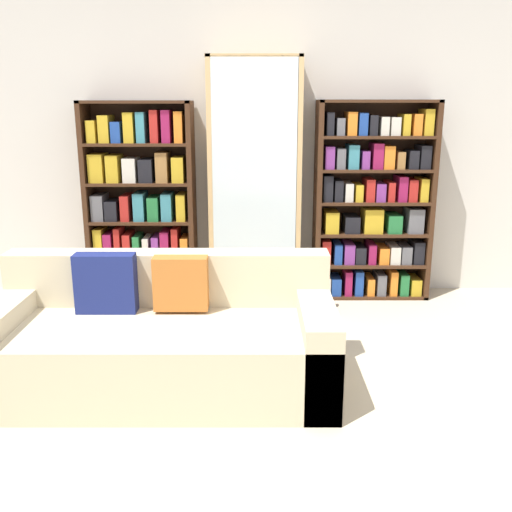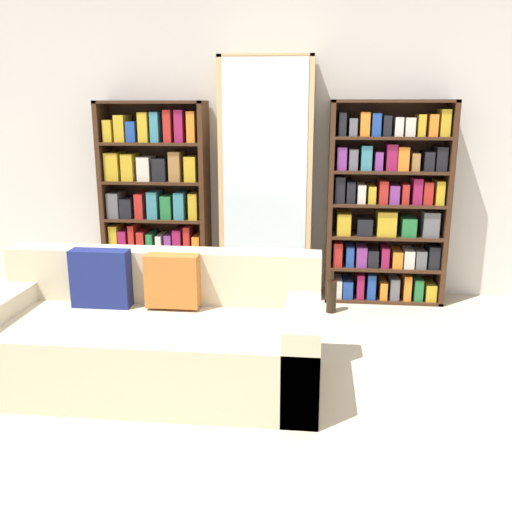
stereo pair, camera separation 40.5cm
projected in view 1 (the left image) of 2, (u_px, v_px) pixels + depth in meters
The scene contains 7 objects.
ground_plane at pixel (255, 420), 3.04m from camera, with size 16.00×16.00×0.00m, color beige.
wall_back at pixel (256, 138), 4.90m from camera, with size 7.13×0.06×2.70m.
couch at pixel (164, 341), 3.37m from camera, with size 2.00×0.88×0.77m.
bookshelf_left at pixel (142, 204), 4.84m from camera, with size 0.91×0.32×1.66m.
display_cabinet at pixel (256, 183), 4.78m from camera, with size 0.76×0.36×2.01m.
bookshelf_right at pixel (375, 204), 4.84m from camera, with size 0.98×0.32×1.67m.
wine_bottle at pixel (325, 293), 4.64m from camera, with size 0.08×0.08×0.34m.
Camera 1 is at (0.01, -2.71, 1.63)m, focal length 40.00 mm.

